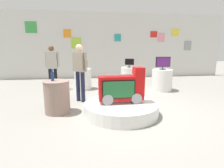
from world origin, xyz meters
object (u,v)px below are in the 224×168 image
at_px(display_pedestal_left_rear, 162,80).
at_px(shopper_browsing_rear, 52,64).
at_px(display_pedestal_center_rear, 83,79).
at_px(tv_on_right_rear, 129,62).
at_px(side_table_round, 57,97).
at_px(shopper_browsing_near_truck, 80,68).
at_px(tv_on_center_rear, 83,65).
at_px(main_display_pedestal, 121,108).
at_px(tv_on_left_rear, 163,63).
at_px(bottle_on_side_table, 52,76).
at_px(novelty_firetruck_tv, 122,89).
at_px(display_pedestal_right_rear, 129,77).

distance_m(display_pedestal_left_rear, shopper_browsing_rear, 4.18).
height_order(display_pedestal_center_rear, tv_on_right_rear, tv_on_right_rear).
height_order(side_table_round, shopper_browsing_near_truck, shopper_browsing_near_truck).
bearing_deg(shopper_browsing_near_truck, tv_on_center_rear, 89.02).
xyz_separation_m(main_display_pedestal, tv_on_left_rear, (1.97, 2.24, 0.90)).
height_order(main_display_pedestal, side_table_round, side_table_round).
bearing_deg(bottle_on_side_table, display_pedestal_left_rear, 27.96).
height_order(display_pedestal_center_rear, tv_on_center_rear, tv_on_center_rear).
bearing_deg(shopper_browsing_near_truck, bottle_on_side_table, -125.31).
xyz_separation_m(bottle_on_side_table, shopper_browsing_rear, (-0.49, 2.61, 0.05)).
relative_size(novelty_firetruck_tv, tv_on_center_rear, 2.91).
bearing_deg(novelty_firetruck_tv, shopper_browsing_rear, 125.94).
bearing_deg(display_pedestal_center_rear, shopper_browsing_near_truck, -90.98).
distance_m(main_display_pedestal, display_pedestal_left_rear, 2.99).
xyz_separation_m(main_display_pedestal, shopper_browsing_near_truck, (-1.01, 1.21, 0.85)).
xyz_separation_m(novelty_firetruck_tv, bottle_on_side_table, (-1.65, 0.34, 0.29)).
distance_m(display_pedestal_center_rear, tv_on_center_rear, 0.55).
bearing_deg(tv_on_center_rear, main_display_pedestal, -71.03).
bearing_deg(shopper_browsing_rear, display_pedestal_center_rear, -3.97).
distance_m(novelty_firetruck_tv, tv_on_center_rear, 3.05).
height_order(novelty_firetruck_tv, tv_on_center_rear, novelty_firetruck_tv).
relative_size(display_pedestal_right_rear, shopper_browsing_rear, 0.48).
xyz_separation_m(tv_on_left_rear, side_table_round, (-3.52, -1.92, -0.63)).
xyz_separation_m(tv_on_right_rear, side_table_round, (-2.44, -2.79, -0.58)).
bearing_deg(display_pedestal_left_rear, novelty_firetruck_tv, -130.89).
distance_m(novelty_firetruck_tv, display_pedestal_center_rear, 3.05).
distance_m(tv_on_left_rear, display_pedestal_center_rear, 3.08).
height_order(tv_on_left_rear, tv_on_right_rear, tv_on_left_rear).
bearing_deg(shopper_browsing_near_truck, tv_on_right_rear, 44.84).
height_order(main_display_pedestal, tv_on_right_rear, tv_on_right_rear).
xyz_separation_m(display_pedestal_center_rear, tv_on_center_rear, (-0.00, -0.00, 0.55)).
distance_m(display_pedestal_left_rear, side_table_round, 4.01).
bearing_deg(bottle_on_side_table, shopper_browsing_rear, 100.61).
xyz_separation_m(main_display_pedestal, shopper_browsing_rear, (-2.12, 2.94, 0.82)).
distance_m(display_pedestal_left_rear, shopper_browsing_near_truck, 3.21).
xyz_separation_m(display_pedestal_center_rear, side_table_round, (-0.57, -2.55, 0.01)).
height_order(tv_on_right_rear, shopper_browsing_near_truck, shopper_browsing_near_truck).
height_order(display_pedestal_left_rear, bottle_on_side_table, bottle_on_side_table).
bearing_deg(display_pedestal_left_rear, shopper_browsing_rear, 170.27).
relative_size(display_pedestal_left_rear, bottle_on_side_table, 2.75).
bearing_deg(shopper_browsing_near_truck, shopper_browsing_rear, 122.52).
xyz_separation_m(novelty_firetruck_tv, side_table_round, (-1.57, 0.32, -0.22)).
xyz_separation_m(tv_on_left_rear, display_pedestal_center_rear, (-2.95, 0.63, -0.65)).
height_order(tv_on_center_rear, shopper_browsing_near_truck, shopper_browsing_near_truck).
distance_m(display_pedestal_left_rear, display_pedestal_center_rear, 3.01).
xyz_separation_m(display_pedestal_right_rear, side_table_round, (-2.44, -2.79, 0.01)).
relative_size(novelty_firetruck_tv, display_pedestal_left_rear, 1.35).
bearing_deg(novelty_firetruck_tv, shopper_browsing_near_truck, 130.37).
height_order(display_pedestal_center_rear, bottle_on_side_table, bottle_on_side_table).
distance_m(display_pedestal_left_rear, tv_on_right_rear, 1.50).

